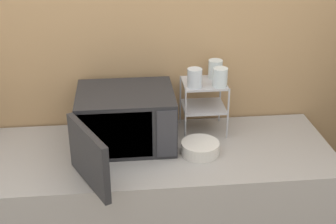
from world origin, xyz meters
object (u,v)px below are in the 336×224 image
at_px(glass_back_right, 215,69).
at_px(glass_front_right, 220,77).
at_px(microwave, 124,120).
at_px(glass_front_left, 195,78).
at_px(bowl, 200,148).
at_px(dish_rack, 204,96).

relative_size(glass_back_right, glass_front_right, 1.00).
height_order(microwave, glass_front_left, glass_front_left).
xyz_separation_m(glass_front_left, bowl, (0.01, -0.19, -0.31)).
xyz_separation_m(dish_rack, bowl, (-0.06, -0.25, -0.18)).
bearing_deg(microwave, glass_back_right, 19.04).
distance_m(glass_front_left, bowl, 0.36).
bearing_deg(bowl, glass_back_right, 68.01).
distance_m(microwave, dish_rack, 0.45).
xyz_separation_m(dish_rack, glass_front_right, (0.07, -0.06, 0.13)).
height_order(microwave, dish_rack, same).
height_order(glass_front_left, glass_front_right, same).
relative_size(microwave, bowl, 3.91).
bearing_deg(bowl, glass_front_right, 56.08).
distance_m(dish_rack, glass_front_left, 0.16).
xyz_separation_m(microwave, bowl, (0.38, -0.14, -0.11)).
xyz_separation_m(microwave, glass_front_right, (0.50, 0.05, 0.19)).
relative_size(dish_rack, bowl, 1.49).
bearing_deg(glass_back_right, bowl, -111.99).
bearing_deg(microwave, glass_front_left, 8.36).
relative_size(microwave, dish_rack, 2.63).
distance_m(dish_rack, glass_back_right, 0.16).
distance_m(glass_front_right, bowl, 0.38).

